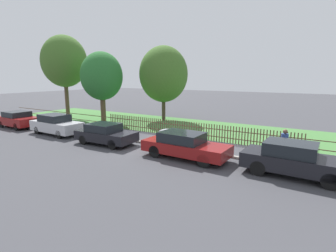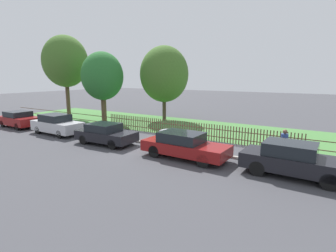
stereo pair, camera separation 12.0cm
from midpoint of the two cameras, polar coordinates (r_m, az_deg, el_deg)
name	(u,v)px [view 1 (the left image)]	position (r m, az deg, el deg)	size (l,w,h in m)	color
ground_plane	(165,147)	(15.89, -0.86, -4.66)	(120.00, 120.00, 0.00)	#424247
kerb_stone	(166,146)	(15.96, -0.66, -4.37)	(42.18, 0.20, 0.12)	#9E998E
grass_strip	(208,129)	(21.64, 8.62, -0.59)	(42.18, 7.28, 0.01)	#477F3D
park_fence	(188,130)	(18.31, 4.20, -0.80)	(42.18, 0.05, 1.13)	brown
parked_car_silver_hatchback	(18,119)	(25.30, -29.93, 1.29)	(3.81, 1.92, 1.34)	maroon
parked_car_black_saloon	(56,124)	(21.00, -23.30, 0.32)	(4.23, 1.77, 1.47)	#BCBCC1
parked_car_navy_estate	(106,134)	(17.00, -13.64, -1.64)	(3.92, 1.92, 1.30)	black
parked_car_red_compact	(185,145)	(13.71, 3.38, -4.16)	(4.63, 1.88, 1.36)	maroon
parked_car_white_van	(294,159)	(12.44, 25.46, -6.56)	(4.34, 1.83, 1.47)	black
covered_motorcycle	(172,135)	(16.46, 0.62, -1.96)	(2.02, 0.75, 0.99)	black
tree_nearest_kerb	(64,62)	(28.72, -21.76, 12.91)	(4.42, 4.42, 8.23)	brown
tree_behind_motorcycle	(102,76)	(24.57, -14.38, 10.43)	(3.74, 3.74, 6.39)	brown
tree_mid_park	(164,74)	(25.31, -1.12, 11.20)	(4.60, 4.60, 7.06)	#473828
pedestrian_near_fence	(284,144)	(14.05, 23.74, -3.61)	(0.45, 0.45, 1.70)	#7F6B51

